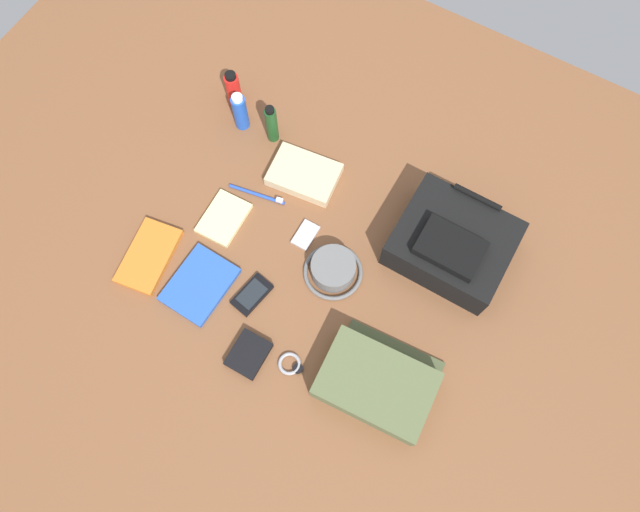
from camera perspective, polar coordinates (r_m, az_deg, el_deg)
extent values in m
cube|color=brown|center=(1.64, 0.00, -0.63)|extent=(2.64, 2.02, 0.02)
cube|color=black|center=(1.62, 13.11, 1.23)|extent=(0.31, 0.27, 0.11)
cube|color=black|center=(1.54, 12.95, 0.81)|extent=(0.17, 0.12, 0.03)
cylinder|color=black|center=(1.62, 15.54, 5.71)|extent=(0.14, 0.02, 0.02)
cube|color=#56603D|center=(1.51, 5.63, -12.73)|extent=(0.30, 0.21, 0.08)
cube|color=#454D30|center=(1.56, 7.36, -9.55)|extent=(0.28, 0.09, 0.01)
cylinder|color=slate|center=(1.58, 1.34, -1.25)|extent=(0.13, 0.13, 0.05)
torus|color=slate|center=(1.61, 1.31, -1.59)|extent=(0.17, 0.17, 0.01)
cylinder|color=red|center=(1.85, -8.67, 16.16)|extent=(0.04, 0.04, 0.12)
cylinder|color=black|center=(1.80, -8.98, 17.42)|extent=(0.03, 0.03, 0.01)
cylinder|color=blue|center=(1.79, -8.00, 14.08)|extent=(0.04, 0.04, 0.13)
cylinder|color=silver|center=(1.74, -8.32, 15.40)|extent=(0.03, 0.03, 0.01)
cylinder|color=#19471E|center=(1.75, -4.86, 12.98)|extent=(0.04, 0.04, 0.14)
cylinder|color=black|center=(1.69, -5.07, 14.38)|extent=(0.03, 0.03, 0.01)
cube|color=orange|center=(1.69, -16.80, -0.01)|extent=(0.15, 0.22, 0.02)
cube|color=white|center=(1.69, -16.78, -0.04)|extent=(0.14, 0.22, 0.01)
cube|color=blue|center=(1.63, -11.98, -2.83)|extent=(0.16, 0.20, 0.02)
cube|color=white|center=(1.63, -11.96, -2.85)|extent=(0.15, 0.19, 0.01)
cube|color=black|center=(1.60, -6.83, -3.87)|extent=(0.08, 0.12, 0.01)
cube|color=black|center=(1.59, -6.86, -3.80)|extent=(0.06, 0.09, 0.00)
cube|color=#B7B7BC|center=(1.65, -1.46, 2.12)|extent=(0.05, 0.08, 0.01)
cylinder|color=silver|center=(1.64, -1.73, 1.79)|extent=(0.03, 0.03, 0.00)
torus|color=#99999E|center=(1.55, -3.08, -10.73)|extent=(0.06, 0.06, 0.01)
cylinder|color=black|center=(1.54, -2.24, -11.22)|extent=(0.03, 0.03, 0.01)
cylinder|color=blue|center=(1.71, -6.35, 6.17)|extent=(0.18, 0.04, 0.01)
cube|color=white|center=(1.69, -4.09, 5.60)|extent=(0.02, 0.02, 0.01)
cube|color=black|center=(1.55, -7.18, -9.75)|extent=(0.09, 0.11, 0.02)
cube|color=beige|center=(1.69, -9.63, 3.76)|extent=(0.12, 0.15, 0.02)
cube|color=beige|center=(1.72, -1.60, 8.17)|extent=(0.22, 0.16, 0.04)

